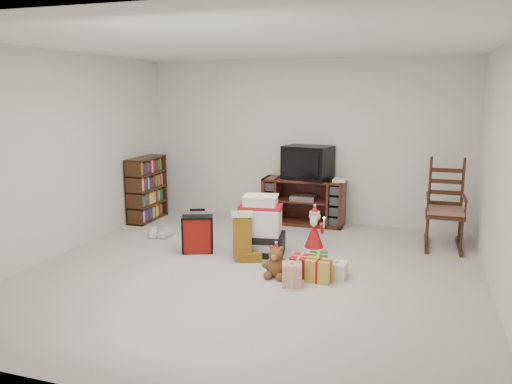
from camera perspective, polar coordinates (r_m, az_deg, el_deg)
room at (r=5.40m, az=-0.48°, el=3.33°), size 5.01×5.01×2.51m
tv_stand at (r=7.67m, az=5.46°, el=-1.08°), size 1.24×0.45×0.71m
bookshelf at (r=8.05m, az=-12.34°, el=0.24°), size 0.27×0.82×1.00m
rocking_chair at (r=7.00m, az=20.74°, el=-2.50°), size 0.49×0.80×1.21m
gift_pile at (r=6.24m, az=0.53°, el=-4.26°), size 0.64×0.51×0.73m
red_suitcase at (r=6.36m, az=-6.70°, el=-4.81°), size 0.41×0.31×0.55m
stocking at (r=5.98m, az=-1.59°, el=-5.08°), size 0.31×0.22×0.62m
teddy_bear at (r=5.53m, az=2.34°, el=-8.17°), size 0.24×0.21×0.35m
santa_figurine at (r=6.45m, az=6.67°, el=-4.69°), size 0.29×0.27×0.59m
mrs_claus_figurine at (r=6.47m, az=0.50°, el=-4.28°), size 0.33×0.31×0.67m
sneaker_pair at (r=7.15m, az=-10.96°, el=-4.73°), size 0.32×0.27×0.09m
gift_cluster at (r=5.56m, az=6.47°, el=-8.55°), size 0.67×0.76×0.23m
crt_television at (r=7.57m, az=5.93°, el=3.38°), size 0.77×0.63×0.50m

